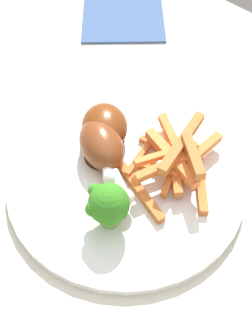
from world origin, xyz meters
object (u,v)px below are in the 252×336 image
carrot_fries_pile (174,160)px  dinner_plate (126,181)px  dining_table (134,244)px  chicken_drumstick_near (103,147)px  chicken_drumstick_far (105,129)px  broccoli_floret_front (106,204)px

carrot_fries_pile → dinner_plate: bearing=-123.8°
dining_table → chicken_drumstick_near: (-0.07, 0.02, 0.13)m
chicken_drumstick_near → chicken_drumstick_far: (-0.02, 0.02, -0.00)m
broccoli_floret_front → dining_table: bearing=86.5°
dinner_plate → broccoli_floret_front: (0.03, -0.06, 0.04)m
carrot_fries_pile → chicken_drumstick_far: 0.10m
chicken_drumstick_far → dining_table: bearing=-22.7°
dining_table → chicken_drumstick_far: chicken_drumstick_far is taller
dining_table → chicken_drumstick_near: chicken_drumstick_near is taller
dinner_plate → chicken_drumstick_near: size_ratio=2.22×
dining_table → broccoli_floret_front: 0.15m
broccoli_floret_front → carrot_fries_pile: size_ratio=0.41×
dining_table → broccoli_floret_front: broccoli_floret_front is taller
broccoli_floret_front → chicken_drumstick_near: (-0.07, 0.06, -0.01)m
dining_table → broccoli_floret_front: size_ratio=20.83×
dinner_plate → carrot_fries_pile: size_ratio=2.03×
broccoli_floret_front → chicken_drumstick_far: broccoli_floret_front is taller
dinner_plate → carrot_fries_pile: (0.03, 0.05, 0.03)m
dinner_plate → chicken_drumstick_near: chicken_drumstick_near is taller
dining_table → chicken_drumstick_far: bearing=157.3°
broccoli_floret_front → carrot_fries_pile: broccoli_floret_front is taller
chicken_drumstick_near → carrot_fries_pile: bearing=33.0°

